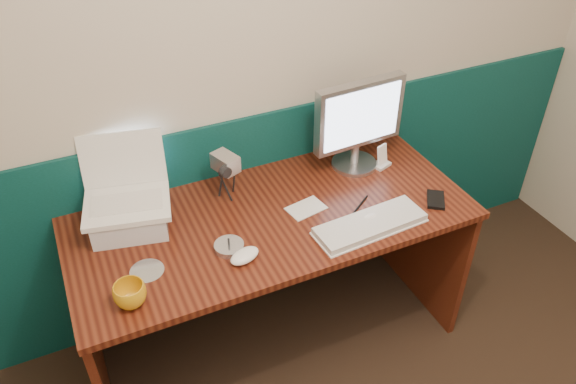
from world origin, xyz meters
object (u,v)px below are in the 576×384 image
laptop (121,179)px  mug (130,295)px  desk (274,282)px  keyboard (370,225)px  camcorder (227,179)px  monitor (357,125)px

laptop → mug: 0.44m
desk → laptop: laptop is taller
laptop → keyboard: bearing=-12.7°
laptop → camcorder: size_ratio=1.79×
monitor → mug: bearing=-163.0°
desk → camcorder: (-0.12, 0.20, 0.46)m
keyboard → mug: bearing=176.7°
desk → mug: size_ratio=14.72×
desk → keyboard: (0.31, -0.22, 0.39)m
desk → camcorder: size_ratio=9.03×
monitor → keyboard: 0.47m
desk → laptop: bearing=162.4°
desk → mug: mug is taller
keyboard → monitor: bearing=64.7°
keyboard → mug: mug is taller
desk → keyboard: keyboard is taller
mug → monitor: bearing=20.5°
desk → keyboard: 0.55m
camcorder → mug: bearing=-159.3°
monitor → desk: bearing=-163.2°
monitor → camcorder: bearing=174.5°
laptop → monitor: 1.00m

